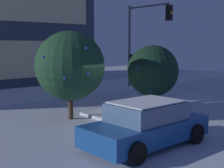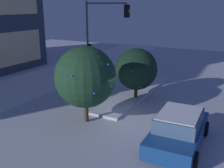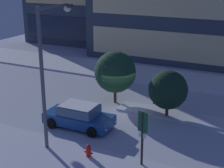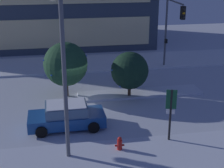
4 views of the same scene
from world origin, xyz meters
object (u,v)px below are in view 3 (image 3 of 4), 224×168
(fire_hydrant, at_px, (89,152))
(decorated_tree_left_of_median, at_px, (115,72))
(car_near, at_px, (79,116))
(parking_info_sign, at_px, (142,133))
(street_lamp_arched, at_px, (50,56))
(decorated_tree_median, at_px, (168,90))

(fire_hydrant, distance_m, decorated_tree_left_of_median, 8.51)
(car_near, bearing_deg, parking_info_sign, -27.22)
(street_lamp_arched, relative_size, parking_info_sign, 2.61)
(street_lamp_arched, height_order, parking_info_sign, street_lamp_arched)
(street_lamp_arched, height_order, decorated_tree_left_of_median, street_lamp_arched)
(street_lamp_arched, bearing_deg, decorated_tree_median, -43.03)
(decorated_tree_median, height_order, decorated_tree_left_of_median, decorated_tree_left_of_median)
(car_near, relative_size, fire_hydrant, 5.32)
(car_near, bearing_deg, decorated_tree_left_of_median, 86.39)
(parking_info_sign, distance_m, decorated_tree_median, 6.52)
(fire_hydrant, xyz_separation_m, decorated_tree_median, (2.04, 7.00, 1.57))
(car_near, distance_m, fire_hydrant, 4.04)
(decorated_tree_median, relative_size, decorated_tree_left_of_median, 0.84)
(parking_info_sign, bearing_deg, fire_hydrant, 114.88)
(decorated_tree_median, bearing_deg, fire_hydrant, -106.22)
(parking_info_sign, distance_m, decorated_tree_left_of_median, 9.02)
(car_near, relative_size, decorated_tree_median, 1.37)
(parking_info_sign, bearing_deg, car_near, 78.00)
(parking_info_sign, bearing_deg, decorated_tree_median, 20.82)
(fire_hydrant, height_order, decorated_tree_left_of_median, decorated_tree_left_of_median)
(car_near, relative_size, parking_info_sign, 1.50)
(car_near, height_order, decorated_tree_left_of_median, decorated_tree_left_of_median)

